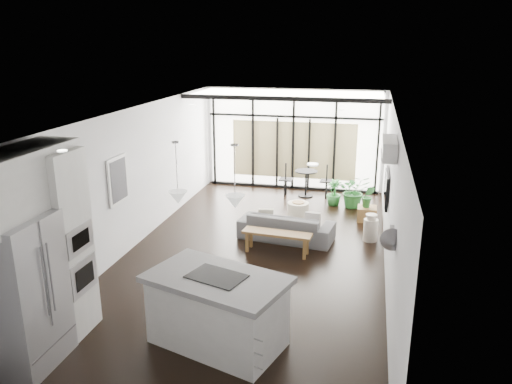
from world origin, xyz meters
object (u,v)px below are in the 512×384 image
at_px(milk_can, 371,227).
at_px(console_bench, 277,243).
at_px(fridge, 21,294).
at_px(sofa, 286,222).
at_px(pouf, 298,211).
at_px(island, 217,310).
at_px(tv, 387,188).

bearing_deg(milk_can, console_bench, -149.06).
xyz_separation_m(fridge, milk_can, (4.29, 5.27, -0.71)).
distance_m(sofa, console_bench, 0.79).
height_order(console_bench, pouf, console_bench).
height_order(sofa, pouf, sofa).
xyz_separation_m(island, pouf, (0.34, 5.27, -0.31)).
bearing_deg(fridge, sofa, 62.78).
xyz_separation_m(pouf, milk_can, (1.68, -0.97, 0.09)).
bearing_deg(tv, console_bench, -162.04).
bearing_deg(console_bench, tv, 22.68).
bearing_deg(pouf, fridge, -112.72).
height_order(fridge, tv, fridge).
bearing_deg(pouf, tv, -35.76).
relative_size(fridge, tv, 1.82).
height_order(island, console_bench, island).
relative_size(fridge, pouf, 3.96).
height_order(island, milk_can, island).
xyz_separation_m(milk_can, tv, (0.25, -0.42, 1.01)).
distance_m(sofa, milk_can, 1.77).
relative_size(fridge, milk_can, 3.40).
bearing_deg(fridge, milk_can, 50.83).
xyz_separation_m(fridge, console_bench, (2.49, 4.19, -0.78)).
bearing_deg(tv, island, -120.26).
bearing_deg(console_bench, milk_can, 35.66).
distance_m(console_bench, pouf, 2.05).
bearing_deg(pouf, island, -93.72).
bearing_deg(sofa, tv, -175.78).
relative_size(milk_can, tv, 0.54).
bearing_deg(fridge, tv, 46.92).
distance_m(sofa, pouf, 1.30).
distance_m(sofa, tv, 2.19).
height_order(island, pouf, island).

